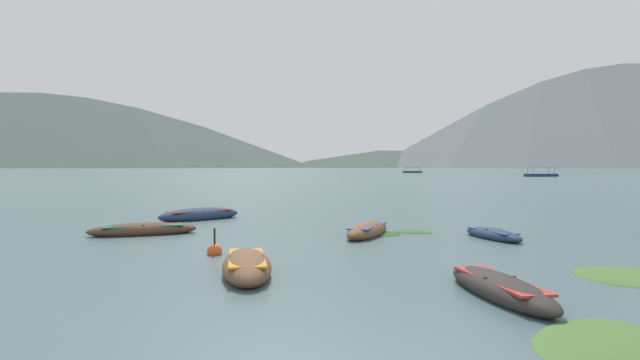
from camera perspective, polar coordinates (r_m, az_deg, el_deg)
name	(u,v)px	position (r m, az deg, el deg)	size (l,w,h in m)	color
ground_plane	(367,167)	(1506.13, 5.15, 1.39)	(6000.00, 6000.00, 0.00)	#476066
mountain_1	(108,101)	(1562.29, -22.22, 8.01)	(1442.05, 1442.05, 365.48)	#4C5B56
mountain_2	(374,83)	(1709.17, 5.98, 10.55)	(1448.98, 1448.98, 543.74)	slate
mountain_3	(555,76)	(1526.11, 24.30, 10.38)	(1269.82, 1269.82, 483.18)	slate
rowboat_0	(493,234)	(19.62, 18.40, -5.67)	(1.96, 3.15, 0.46)	navy
rowboat_2	(368,230)	(19.45, 5.23, -5.52)	(2.08, 3.91, 0.63)	brown
rowboat_3	(200,215)	(25.87, -13.04, -3.75)	(3.84, 4.05, 0.72)	navy
rowboat_5	(143,230)	(20.79, -18.80, -5.19)	(4.06, 2.77, 0.57)	#4C3323
rowboat_6	(247,266)	(12.60, -8.03, -9.30)	(2.00, 3.75, 0.68)	brown
rowboat_7	(500,288)	(11.07, 19.07, -11.09)	(1.92, 3.90, 0.55)	#2D2826
ferry_0	(412,172)	(210.27, 10.09, 0.90)	(7.80, 3.82, 2.54)	navy
ferry_1	(541,175)	(142.60, 23.05, 0.52)	(8.71, 5.39, 2.54)	navy
mooring_buoy	(215,251)	(15.57, -11.47, -7.66)	(0.44, 0.44, 0.90)	#DB4C1E
weed_patch_0	(381,234)	(20.00, 6.70, -5.90)	(1.57, 1.50, 0.14)	#2D5628
weed_patch_1	(414,232)	(20.71, 10.20, -5.65)	(1.53, 1.05, 0.14)	#38662D
weed_patch_3	(634,277)	(14.24, 31.17, -9.11)	(2.67, 2.45, 0.14)	#477033
weed_patch_6	(595,341)	(8.96, 27.89, -15.34)	(2.73, 1.56, 0.14)	#477033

